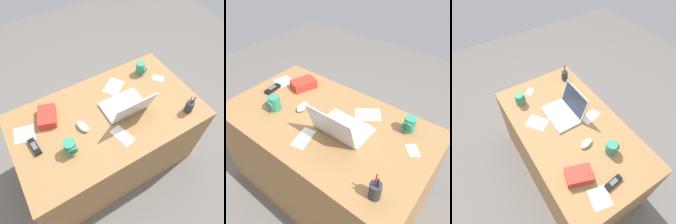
% 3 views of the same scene
% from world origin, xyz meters
% --- Properties ---
extents(ground_plane, '(6.00, 6.00, 0.00)m').
position_xyz_m(ground_plane, '(0.00, 0.00, 0.00)').
color(ground_plane, slate).
extents(desk, '(1.44, 0.82, 0.74)m').
position_xyz_m(desk, '(0.00, 0.00, 0.37)').
color(desk, '#9E7042').
rests_on(desk, ground).
extents(laptop, '(0.33, 0.28, 0.23)m').
position_xyz_m(laptop, '(-0.15, 0.03, 0.79)').
color(laptop, silver).
rests_on(laptop, desk).
extents(computer_mouse, '(0.08, 0.13, 0.04)m').
position_xyz_m(computer_mouse, '(0.21, 0.01, 0.76)').
color(computer_mouse, white).
rests_on(computer_mouse, desk).
extents(coffee_mug_white, '(0.08, 0.09, 0.10)m').
position_xyz_m(coffee_mug_white, '(0.36, 0.13, 0.80)').
color(coffee_mug_white, '#338C6B').
rests_on(coffee_mug_white, desk).
extents(coffee_mug_tall, '(0.07, 0.08, 0.10)m').
position_xyz_m(coffee_mug_tall, '(-0.47, -0.25, 0.79)').
color(coffee_mug_tall, '#338C6B').
rests_on(coffee_mug_tall, desk).
extents(cordless_phone, '(0.06, 0.14, 0.03)m').
position_xyz_m(cordless_phone, '(0.56, -0.02, 0.76)').
color(cordless_phone, black).
rests_on(cordless_phone, desk).
extents(pen_holder, '(0.06, 0.06, 0.17)m').
position_xyz_m(pen_holder, '(-0.54, 0.28, 0.79)').
color(pen_holder, '#333338').
rests_on(pen_holder, desk).
extents(snack_bag, '(0.18, 0.21, 0.06)m').
position_xyz_m(snack_bag, '(0.40, -0.19, 0.78)').
color(snack_bag, red).
rests_on(snack_bag, desk).
extents(paper_note_near_laptop, '(0.12, 0.19, 0.00)m').
position_xyz_m(paper_note_near_laptop, '(0.00, 0.21, 0.74)').
color(paper_note_near_laptop, white).
rests_on(paper_note_near_laptop, desk).
extents(paper_note_left, '(0.17, 0.16, 0.00)m').
position_xyz_m(paper_note_left, '(0.59, -0.16, 0.74)').
color(paper_note_left, white).
rests_on(paper_note_left, desk).
extents(paper_note_right, '(0.22, 0.20, 0.00)m').
position_xyz_m(paper_note_right, '(-0.19, -0.22, 0.74)').
color(paper_note_right, white).
rests_on(paper_note_right, desk).
extents(paper_note_front, '(0.11, 0.11, 0.00)m').
position_xyz_m(paper_note_front, '(-0.57, -0.11, 0.74)').
color(paper_note_front, white).
rests_on(paper_note_front, desk).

